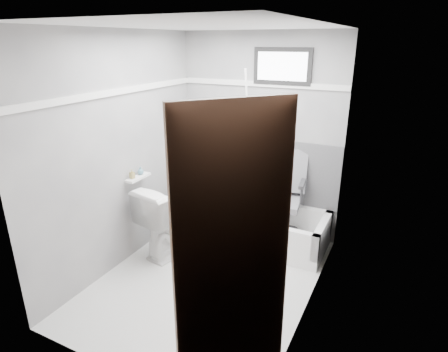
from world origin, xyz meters
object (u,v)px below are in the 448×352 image
Objects in this scene: toilet at (173,219)px; soap_bottle_a at (132,174)px; bathtub at (262,226)px; door at (252,297)px; soap_bottle_b at (141,170)px; office_chair at (279,196)px.

soap_bottle_a is at bearing 48.24° from toilet.
door is (0.77, -2.21, 0.79)m from bathtub.
door is at bearing -37.66° from soap_bottle_b.
toilet is 0.41× the size of door.
door is at bearing -70.77° from bathtub.
toilet is at bearing 37.07° from soap_bottle_a.
office_chair reaches higher than soap_bottle_a.
soap_bottle_a is 1.16× the size of soap_bottle_b.
bathtub is 2.47m from door.
office_chair is 2.37m from door.
soap_bottle_a reaches higher than soap_bottle_b.
soap_bottle_a is at bearing -153.70° from office_chair.
door is 2.34m from soap_bottle_a.
soap_bottle_b is (0.00, 0.14, -0.01)m from soap_bottle_a.
soap_bottle_b is at bearing 90.00° from soap_bottle_a.
bathtub is at bearing 109.23° from door.
soap_bottle_a reaches higher than bathtub.
bathtub is 1.51× the size of office_chair.
door is at bearing -83.67° from office_chair.
office_chair is 1.57m from soap_bottle_b.
toilet is 0.69m from soap_bottle_a.
soap_bottle_b is (-1.92, 1.48, -0.04)m from door.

